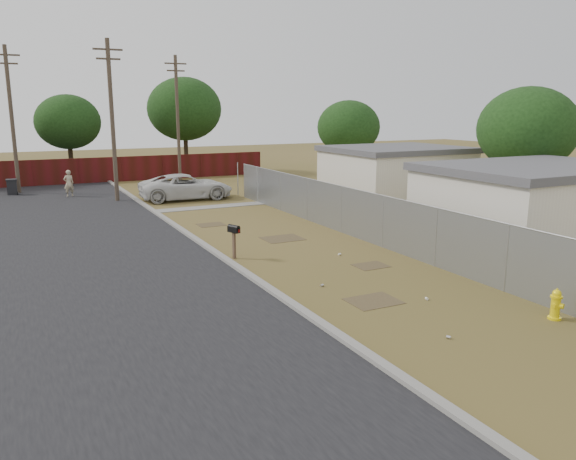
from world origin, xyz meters
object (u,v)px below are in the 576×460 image
fire_hydrant (556,305)px  mailbox (234,232)px  pedestrian (69,183)px  trash_bin (12,187)px  pickup_truck (186,187)px

fire_hydrant → mailbox: (-5.12, 9.14, 0.59)m
pedestrian → trash_bin: size_ratio=1.67×
fire_hydrant → mailbox: 10.49m
fire_hydrant → mailbox: size_ratio=0.67×
pedestrian → fire_hydrant: bearing=99.1°
fire_hydrant → trash_bin: bearing=112.0°
pickup_truck → fire_hydrant: bearing=-170.1°
mailbox → fire_hydrant: bearing=-60.7°
mailbox → trash_bin: (-6.79, 20.34, -0.47)m
fire_hydrant → pedestrian: bearing=108.1°
mailbox → pickup_truck: bearing=80.4°
pedestrian → trash_bin: (-3.08, 2.43, -0.31)m
fire_hydrant → pickup_truck: (-2.78, 22.90, 0.37)m
fire_hydrant → trash_bin: size_ratio=0.84×
mailbox → trash_bin: bearing=108.5°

